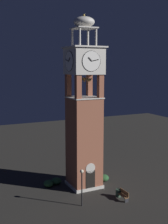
# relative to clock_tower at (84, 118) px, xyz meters

# --- Properties ---
(ground) EXTENTS (80.00, 80.00, 0.00)m
(ground) POSITION_rel_clock_tower_xyz_m (-0.00, 0.00, -7.75)
(ground) COLOR #2A2925
(clock_tower) EXTENTS (3.75, 3.75, 18.71)m
(clock_tower) POSITION_rel_clock_tower_xyz_m (0.00, 0.00, 0.00)
(clock_tower) COLOR #93543D
(clock_tower) RESTS_ON ground
(park_bench) EXTENTS (0.44, 1.60, 0.95)m
(park_bench) POSITION_rel_clock_tower_xyz_m (2.01, -4.93, -7.26)
(park_bench) COLOR brown
(park_bench) RESTS_ON ground
(lamp_post) EXTENTS (0.36, 0.36, 3.65)m
(lamp_post) POSITION_rel_clock_tower_xyz_m (-2.36, -4.38, -5.19)
(lamp_post) COLOR black
(lamp_post) RESTS_ON ground
(trash_bin) EXTENTS (0.52, 0.52, 0.80)m
(trash_bin) POSITION_rel_clock_tower_xyz_m (1.90, -4.16, -7.35)
(trash_bin) COLOR #38513D
(trash_bin) RESTS_ON ground
(shrub_near_entry) EXTENTS (1.21, 1.21, 0.80)m
(shrub_near_entry) POSITION_rel_clock_tower_xyz_m (2.68, 0.22, -7.35)
(shrub_near_entry) COLOR #28562D
(shrub_near_entry) RESTS_ON ground
(shrub_left_of_tower) EXTENTS (1.13, 1.13, 0.75)m
(shrub_left_of_tower) POSITION_rel_clock_tower_xyz_m (-3.68, 1.50, -7.37)
(shrub_left_of_tower) COLOR #28562D
(shrub_left_of_tower) RESTS_ON ground
(shrub_behind_bench) EXTENTS (1.16, 1.16, 0.74)m
(shrub_behind_bench) POSITION_rel_clock_tower_xyz_m (-2.63, 1.82, -7.38)
(shrub_behind_bench) COLOR #28562D
(shrub_behind_bench) RESTS_ON ground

